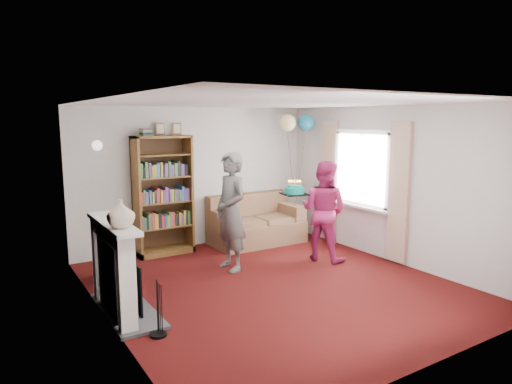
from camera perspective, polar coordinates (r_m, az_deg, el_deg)
ground at (r=6.48m, az=2.35°, el=-11.57°), size 5.00×5.00×0.00m
wall_back at (r=8.32m, az=-7.44°, el=1.86°), size 4.50×0.02×2.50m
wall_left at (r=5.23m, az=-18.46°, el=-2.79°), size 0.02×5.00×2.50m
wall_right at (r=7.65m, az=16.52°, el=0.93°), size 0.02×5.00×2.50m
ceiling at (r=6.07m, az=2.50°, el=11.17°), size 4.50×5.00×0.01m
fireplace at (r=5.64m, az=-16.83°, el=-9.63°), size 0.55×1.80×1.12m
window_bay at (r=8.02m, az=13.03°, el=1.10°), size 0.14×2.02×2.20m
wall_sconce at (r=7.56m, az=-19.25°, el=5.52°), size 0.16×0.23×0.16m
bookcase at (r=7.88m, az=-11.62°, el=-0.58°), size 0.96×0.42×2.23m
sofa at (r=8.55m, az=-0.12°, el=-4.09°), size 1.69×0.89×0.89m
wicker_basket at (r=6.91m, az=-17.91°, el=-9.15°), size 0.43×0.43×0.38m
person_striped at (r=6.91m, az=-3.16°, el=-2.48°), size 0.45×0.67×1.80m
person_magenta at (r=7.50m, az=8.46°, el=-2.31°), size 0.89×0.98×1.63m
birthday_cake at (r=7.21m, az=4.83°, el=0.21°), size 0.37×0.37×0.22m
balloons at (r=8.63m, az=5.13°, el=8.62°), size 0.76×0.32×1.72m
mantel_vase at (r=5.12m, az=-16.55°, el=-2.61°), size 0.30×0.30×0.31m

